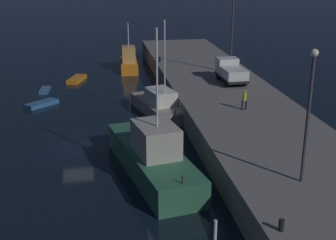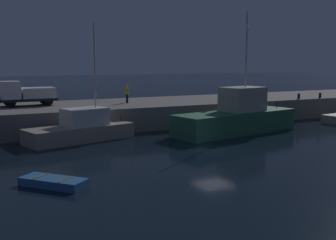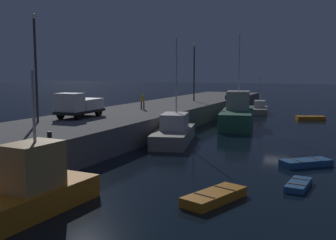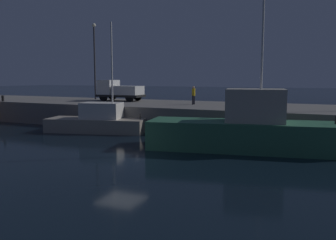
% 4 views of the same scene
% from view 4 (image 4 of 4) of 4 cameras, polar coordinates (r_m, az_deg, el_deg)
% --- Properties ---
extents(ground_plane, '(320.00, 320.00, 0.00)m').
position_cam_4_polar(ground_plane, '(20.90, -7.60, -6.25)').
color(ground_plane, black).
extents(pier_quay, '(75.05, 10.28, 2.17)m').
position_cam_4_polar(pier_quay, '(33.84, 5.83, 0.66)').
color(pier_quay, slate).
rests_on(pier_quay, ground).
extents(fishing_trawler_red, '(12.65, 5.76, 10.55)m').
position_cam_4_polar(fishing_trawler_red, '(23.50, 12.29, -1.53)').
color(fishing_trawler_red, '#2D6647').
rests_on(fishing_trawler_red, ground).
extents(fishing_boat_blue, '(9.03, 4.97, 9.38)m').
position_cam_4_polar(fishing_boat_blue, '(31.32, -11.29, -0.20)').
color(fishing_boat_blue, gray).
rests_on(fishing_boat_blue, ground).
extents(lamp_post_west, '(0.44, 0.44, 8.84)m').
position_cam_4_polar(lamp_post_west, '(42.81, -11.81, 10.13)').
color(lamp_post_west, '#38383D').
rests_on(lamp_post_west, pier_quay).
extents(utility_truck, '(5.20, 2.33, 2.30)m').
position_cam_4_polar(utility_truck, '(39.49, -7.94, 4.75)').
color(utility_truck, black).
rests_on(utility_truck, pier_quay).
extents(dockworker, '(0.34, 0.47, 1.76)m').
position_cam_4_polar(dockworker, '(33.82, 4.16, 4.22)').
color(dockworker, black).
rests_on(dockworker, pier_quay).
extents(bollard_east, '(0.28, 0.28, 0.63)m').
position_cam_4_polar(bollard_east, '(42.39, -25.19, 3.18)').
color(bollard_east, black).
rests_on(bollard_east, pier_quay).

